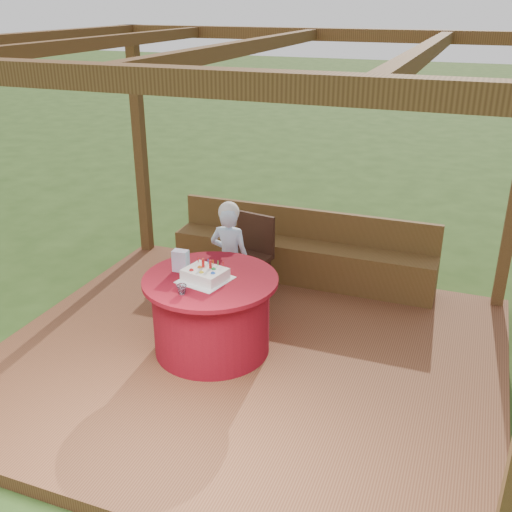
% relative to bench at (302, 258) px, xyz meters
% --- Properties ---
extents(ground, '(60.00, 60.00, 0.00)m').
position_rel_bench_xyz_m(ground, '(0.00, -1.72, -0.38)').
color(ground, '#284416').
rests_on(ground, ground).
extents(deck, '(4.50, 4.00, 0.12)m').
position_rel_bench_xyz_m(deck, '(0.00, -1.72, -0.32)').
color(deck, brown).
rests_on(deck, ground).
extents(pergola, '(4.50, 4.00, 2.72)m').
position_rel_bench_xyz_m(pergola, '(0.00, -1.72, 2.02)').
color(pergola, brown).
rests_on(pergola, deck).
extents(bench, '(3.00, 0.42, 0.80)m').
position_rel_bench_xyz_m(bench, '(0.00, 0.00, 0.00)').
color(bench, brown).
rests_on(bench, deck).
extents(table, '(1.20, 1.20, 0.73)m').
position_rel_bench_xyz_m(table, '(-0.33, -1.74, 0.11)').
color(table, maroon).
rests_on(table, deck).
extents(chair, '(0.52, 0.52, 0.90)m').
position_rel_bench_xyz_m(chair, '(-0.41, -0.58, 0.24)').
color(chair, '#321A10').
rests_on(chair, deck).
extents(elderly_woman, '(0.42, 0.29, 1.16)m').
position_rel_bench_xyz_m(elderly_woman, '(-0.50, -0.91, 0.33)').
color(elderly_woman, '#ABD5FF').
rests_on(elderly_woman, deck).
extents(birthday_cake, '(0.47, 0.47, 0.18)m').
position_rel_bench_xyz_m(birthday_cake, '(-0.35, -1.80, 0.52)').
color(birthday_cake, white).
rests_on(birthday_cake, table).
extents(gift_bag, '(0.14, 0.09, 0.20)m').
position_rel_bench_xyz_m(gift_bag, '(-0.64, -1.70, 0.56)').
color(gift_bag, '#E695C7').
rests_on(gift_bag, table).
extents(drinking_glass, '(0.11, 0.11, 0.08)m').
position_rel_bench_xyz_m(drinking_glass, '(-0.42, -2.10, 0.50)').
color(drinking_glass, white).
rests_on(drinking_glass, table).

